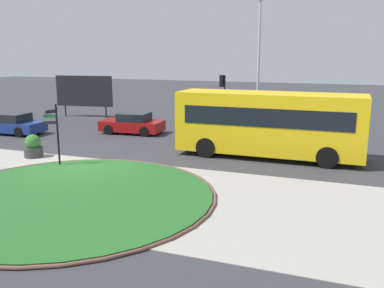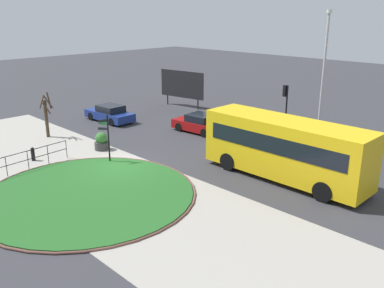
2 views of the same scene
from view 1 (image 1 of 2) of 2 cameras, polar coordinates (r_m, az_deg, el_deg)
name	(u,v)px [view 1 (image 1 of 2)]	position (r m, az deg, el deg)	size (l,w,h in m)	color
ground	(79,169)	(19.56, -15.15, -3.33)	(120.00, 120.00, 0.00)	#333338
sidewalk_paving	(48,182)	(18.01, -18.95, -4.89)	(32.00, 7.89, 0.02)	#9E998E
grass_island	(72,196)	(15.87, -16.01, -6.84)	(10.20, 10.20, 0.10)	#235B23
grass_kerb_ring	(72,196)	(15.87, -16.01, -6.82)	(10.51, 10.51, 0.11)	brown
signpost_directional	(56,130)	(19.94, -18.02, 1.77)	(0.61, 0.58, 2.91)	black
bus_yellow	(269,123)	(21.06, 10.39, 2.80)	(9.07, 2.53, 3.22)	yellow
car_near_lane	(11,124)	(29.54, -23.41, 2.48)	(4.53, 2.03, 1.33)	navy
car_far_lane	(133,124)	(27.52, -8.06, 2.75)	(4.07, 2.18, 1.34)	maroon
traffic_light_near	(223,90)	(28.36, 4.20, 7.34)	(0.48, 0.31, 3.68)	black
lamppost_tall	(259,61)	(28.66, 9.03, 11.11)	(0.32, 0.32, 8.64)	#B7B7BC
billboard_left	(84,91)	(35.20, -14.41, 6.92)	(4.82, 0.84, 3.34)	black
planter_near_signpost	(33,147)	(22.38, -20.76, -0.38)	(0.91, 0.91, 1.16)	#383838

